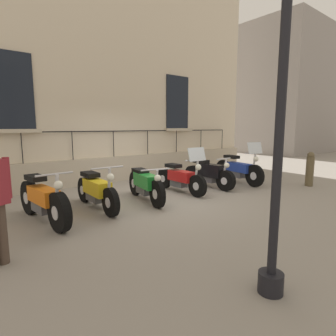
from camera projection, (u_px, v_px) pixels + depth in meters
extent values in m
plane|color=gray|center=(160.00, 196.00, 7.57)|extent=(60.00, 60.00, 0.00)
cube|color=beige|center=(105.00, 52.00, 9.21)|extent=(0.60, 13.27, 8.63)
cube|color=#B1A48F|center=(114.00, 169.00, 9.49)|extent=(0.20, 13.27, 0.85)
cube|color=black|center=(177.00, 102.00, 11.01)|extent=(0.06, 1.10, 2.03)
cube|color=#BCAE97|center=(179.00, 130.00, 11.11)|extent=(0.24, 1.30, 0.10)
cube|color=black|center=(11.00, 90.00, 7.36)|extent=(0.06, 1.10, 2.03)
cube|color=#BCAE97|center=(15.00, 131.00, 7.46)|extent=(0.24, 1.30, 0.10)
cube|color=black|center=(113.00, 131.00, 9.27)|extent=(0.03, 11.15, 0.03)
cylinder|color=black|center=(22.00, 148.00, 7.59)|extent=(0.02, 0.02, 0.86)
cylinder|color=black|center=(72.00, 146.00, 8.46)|extent=(0.02, 0.02, 0.86)
cylinder|color=black|center=(114.00, 144.00, 9.33)|extent=(0.02, 0.02, 0.86)
cylinder|color=black|center=(148.00, 143.00, 10.21)|extent=(0.02, 0.02, 0.86)
cylinder|color=black|center=(176.00, 141.00, 11.08)|extent=(0.02, 0.02, 0.86)
cylinder|color=black|center=(201.00, 140.00, 11.95)|extent=(0.02, 0.02, 0.86)
cylinder|color=black|center=(222.00, 139.00, 12.82)|extent=(0.02, 0.02, 0.86)
cylinder|color=black|center=(59.00, 212.00, 4.92)|extent=(0.73, 0.22, 0.72)
cylinder|color=silver|center=(59.00, 212.00, 4.92)|extent=(0.27, 0.20, 0.25)
cylinder|color=black|center=(30.00, 197.00, 5.95)|extent=(0.73, 0.22, 0.72)
cylinder|color=silver|center=(30.00, 197.00, 5.95)|extent=(0.27, 0.20, 0.25)
cube|color=orange|center=(44.00, 195.00, 5.37)|extent=(0.95, 0.39, 0.29)
cube|color=#4C4C51|center=(42.00, 205.00, 5.47)|extent=(0.57, 0.29, 0.25)
cube|color=black|center=(35.00, 178.00, 5.59)|extent=(0.54, 0.32, 0.10)
cylinder|color=silver|center=(57.00, 193.00, 4.90)|extent=(0.16, 0.08, 0.68)
cylinder|color=silver|center=(55.00, 174.00, 4.89)|extent=(0.10, 0.66, 0.04)
sphere|color=white|center=(58.00, 185.00, 4.83)|extent=(0.16, 0.16, 0.16)
cylinder|color=silver|center=(48.00, 208.00, 5.73)|extent=(0.83, 0.16, 0.08)
cylinder|color=black|center=(111.00, 202.00, 5.76)|extent=(0.62, 0.14, 0.61)
cylinder|color=silver|center=(111.00, 202.00, 5.76)|extent=(0.22, 0.15, 0.21)
cylinder|color=black|center=(84.00, 190.00, 6.90)|extent=(0.62, 0.14, 0.61)
cylinder|color=silver|center=(84.00, 190.00, 6.90)|extent=(0.22, 0.15, 0.21)
cube|color=gold|center=(97.00, 187.00, 6.26)|extent=(0.92, 0.35, 0.32)
cube|color=#4C4C51|center=(96.00, 196.00, 6.38)|extent=(0.56, 0.27, 0.21)
cube|color=black|center=(90.00, 174.00, 6.52)|extent=(0.52, 0.30, 0.10)
cylinder|color=silver|center=(109.00, 185.00, 5.75)|extent=(0.16, 0.06, 0.72)
cylinder|color=silver|center=(107.00, 168.00, 5.74)|extent=(0.06, 0.71, 0.04)
sphere|color=white|center=(110.00, 177.00, 5.67)|extent=(0.16, 0.16, 0.16)
cylinder|color=silver|center=(100.00, 198.00, 6.64)|extent=(0.82, 0.10, 0.08)
cylinder|color=black|center=(157.00, 194.00, 6.39)|extent=(0.66, 0.24, 0.65)
cylinder|color=silver|center=(157.00, 194.00, 6.39)|extent=(0.25, 0.18, 0.23)
cylinder|color=black|center=(135.00, 183.00, 7.61)|extent=(0.66, 0.24, 0.65)
cylinder|color=silver|center=(135.00, 183.00, 7.61)|extent=(0.25, 0.18, 0.23)
cube|color=#1E842D|center=(146.00, 181.00, 6.93)|extent=(0.97, 0.50, 0.33)
cube|color=#4C4C51|center=(145.00, 189.00, 7.05)|extent=(0.60, 0.36, 0.23)
cube|color=black|center=(140.00, 171.00, 7.23)|extent=(0.57, 0.39, 0.10)
cylinder|color=silver|center=(156.00, 182.00, 6.40)|extent=(0.17, 0.09, 0.56)
cylinder|color=silver|center=(155.00, 170.00, 6.40)|extent=(0.18, 0.71, 0.04)
sphere|color=white|center=(158.00, 178.00, 6.32)|extent=(0.16, 0.16, 0.16)
cylinder|color=silver|center=(148.00, 191.00, 7.31)|extent=(0.83, 0.24, 0.08)
cylinder|color=black|center=(197.00, 186.00, 7.37)|extent=(0.60, 0.11, 0.60)
cylinder|color=silver|center=(197.00, 186.00, 7.37)|extent=(0.21, 0.13, 0.21)
cylinder|color=black|center=(164.00, 178.00, 8.45)|extent=(0.60, 0.11, 0.60)
cylinder|color=silver|center=(164.00, 178.00, 8.45)|extent=(0.21, 0.13, 0.21)
cube|color=red|center=(181.00, 176.00, 7.84)|extent=(0.81, 0.32, 0.29)
cube|color=#4C4C51|center=(179.00, 183.00, 7.95)|extent=(0.49, 0.26, 0.21)
cube|color=black|center=(173.00, 166.00, 8.06)|extent=(0.46, 0.29, 0.10)
cylinder|color=silver|center=(196.00, 173.00, 7.36)|extent=(0.16, 0.06, 0.70)
cylinder|color=silver|center=(195.00, 160.00, 7.34)|extent=(0.04, 0.70, 0.04)
sphere|color=white|center=(198.00, 167.00, 7.28)|extent=(0.16, 0.16, 0.16)
cylinder|color=silver|center=(180.00, 185.00, 8.19)|extent=(0.73, 0.08, 0.08)
cube|color=silver|center=(197.00, 154.00, 7.28)|extent=(0.12, 0.57, 0.36)
cylinder|color=black|center=(226.00, 181.00, 8.07)|extent=(0.61, 0.17, 0.61)
cylinder|color=silver|center=(226.00, 181.00, 8.07)|extent=(0.22, 0.18, 0.21)
cylinder|color=black|center=(193.00, 175.00, 9.06)|extent=(0.61, 0.17, 0.61)
cylinder|color=silver|center=(193.00, 175.00, 9.06)|extent=(0.22, 0.18, 0.21)
cube|color=black|center=(210.00, 170.00, 8.49)|extent=(0.90, 0.30, 0.39)
cube|color=#4C4C51|center=(207.00, 178.00, 8.61)|extent=(0.54, 0.24, 0.21)
cube|color=black|center=(201.00, 161.00, 8.73)|extent=(0.51, 0.26, 0.10)
cylinder|color=silver|center=(225.00, 170.00, 8.06)|extent=(0.16, 0.06, 0.64)
cylinder|color=silver|center=(224.00, 159.00, 8.05)|extent=(0.05, 0.61, 0.04)
sphere|color=white|center=(227.00, 165.00, 7.99)|extent=(0.16, 0.16, 0.16)
cylinder|color=silver|center=(206.00, 180.00, 8.85)|extent=(0.81, 0.10, 0.08)
cylinder|color=black|center=(255.00, 176.00, 8.61)|extent=(0.70, 0.22, 0.70)
cylinder|color=silver|center=(255.00, 176.00, 8.61)|extent=(0.26, 0.16, 0.24)
cylinder|color=black|center=(223.00, 170.00, 9.86)|extent=(0.70, 0.22, 0.70)
cylinder|color=silver|center=(223.00, 170.00, 9.86)|extent=(0.26, 0.16, 0.24)
cube|color=#1E389E|center=(239.00, 167.00, 9.16)|extent=(0.96, 0.45, 0.29)
cube|color=#4C4C51|center=(237.00, 173.00, 9.28)|extent=(0.59, 0.33, 0.24)
cube|color=black|center=(232.00, 157.00, 9.44)|extent=(0.56, 0.36, 0.10)
cylinder|color=silver|center=(254.00, 164.00, 8.60)|extent=(0.17, 0.09, 0.72)
cylinder|color=silver|center=(253.00, 153.00, 8.59)|extent=(0.15, 0.67, 0.04)
sphere|color=white|center=(256.00, 159.00, 8.51)|extent=(0.16, 0.16, 0.16)
cylinder|color=silver|center=(237.00, 176.00, 9.54)|extent=(0.84, 0.22, 0.08)
cube|color=silver|center=(255.00, 148.00, 8.52)|extent=(0.21, 0.56, 0.36)
cylinder|color=black|center=(271.00, 283.00, 3.13)|extent=(0.28, 0.28, 0.24)
cylinder|color=black|center=(283.00, 77.00, 2.80)|extent=(0.10, 0.10, 4.71)
cylinder|color=brown|center=(310.00, 171.00, 8.76)|extent=(0.24, 0.24, 0.93)
sphere|color=brown|center=(311.00, 155.00, 8.68)|extent=(0.21, 0.21, 0.21)
cylinder|color=#47382D|center=(2.00, 234.00, 3.77)|extent=(0.14, 0.14, 0.84)
cylinder|color=maroon|center=(7.00, 178.00, 3.78)|extent=(0.09, 0.09, 0.57)
cube|color=gray|center=(283.00, 92.00, 20.76)|extent=(5.84, 7.18, 8.78)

